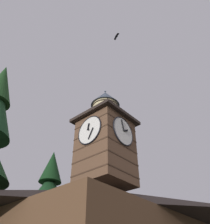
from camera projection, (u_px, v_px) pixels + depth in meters
clock_tower at (105, 140)px, 18.26m from camera, size 4.05×4.05×8.56m
flying_bird_high at (117, 36)px, 19.54m from camera, size 0.42×0.71×0.15m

